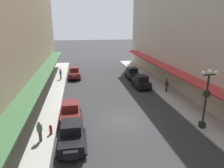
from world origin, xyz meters
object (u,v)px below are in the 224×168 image
at_px(pedestrian_0, 40,131).
at_px(pedestrian_2, 167,86).
at_px(parked_car_0, 141,81).
at_px(parked_car_2, 133,73).
at_px(pedestrian_3, 61,74).
at_px(fire_hydrant, 51,129).
at_px(parked_car_3, 74,73).
at_px(parked_car_4, 71,112).
at_px(lamp_post_with_clock, 206,97).
at_px(parked_car_1, 72,135).

height_order(pedestrian_0, pedestrian_2, pedestrian_2).
distance_m(parked_car_0, pedestrian_0, 16.82).
height_order(parked_car_0, parked_car_2, same).
distance_m(pedestrian_0, pedestrian_2, 17.14).
bearing_deg(pedestrian_0, pedestrian_3, 89.35).
distance_m(fire_hydrant, pedestrian_0, 1.22).
bearing_deg(parked_car_2, parked_car_3, 168.50).
xyz_separation_m(parked_car_0, parked_car_4, (-9.58, -8.82, 0.00)).
bearing_deg(pedestrian_2, fire_hydrant, -148.61).
relative_size(parked_car_0, pedestrian_2, 2.57).
bearing_deg(lamp_post_with_clock, pedestrian_0, 179.39).
xyz_separation_m(parked_car_0, pedestrian_3, (-11.57, 6.11, 0.07)).
distance_m(parked_car_3, pedestrian_3, 2.31).
xyz_separation_m(lamp_post_with_clock, fire_hydrant, (-12.75, 1.08, -2.42)).
distance_m(parked_car_0, parked_car_4, 13.02).
xyz_separation_m(parked_car_2, lamp_post_with_clock, (1.51, -17.12, 2.04)).
bearing_deg(parked_car_3, lamp_post_with_clock, -59.94).
relative_size(parked_car_1, pedestrian_0, 2.60).
xyz_separation_m(parked_car_1, parked_car_3, (-0.00, 19.76, 0.00)).
distance_m(parked_car_2, pedestrian_0, 20.72).
bearing_deg(pedestrian_2, parked_car_4, -153.34).
xyz_separation_m(parked_car_0, lamp_post_with_clock, (1.63, -12.16, 2.04)).
bearing_deg(pedestrian_2, parked_car_3, 141.40).
height_order(parked_car_3, lamp_post_with_clock, lamp_post_with_clock).
distance_m(parked_car_2, pedestrian_2, 8.05).
bearing_deg(parked_car_0, pedestrian_2, -45.86).
xyz_separation_m(parked_car_1, pedestrian_3, (-2.17, 18.98, 0.07)).
height_order(parked_car_1, pedestrian_3, parked_car_1).
distance_m(parked_car_0, lamp_post_with_clock, 12.43).
bearing_deg(pedestrian_0, parked_car_1, -19.63).
distance_m(parked_car_1, parked_car_3, 19.76).
relative_size(lamp_post_with_clock, pedestrian_3, 3.09).
height_order(lamp_post_with_clock, fire_hydrant, lamp_post_with_clock).
height_order(parked_car_0, pedestrian_0, parked_car_0).
bearing_deg(pedestrian_0, lamp_post_with_clock, -0.61).
height_order(parked_car_1, lamp_post_with_clock, lamp_post_with_clock).
bearing_deg(parked_car_4, pedestrian_2, 26.66).
distance_m(parked_car_2, parked_car_3, 9.71).
bearing_deg(lamp_post_with_clock, parked_car_1, -176.34).
height_order(fire_hydrant, pedestrian_2, pedestrian_2).
bearing_deg(lamp_post_with_clock, parked_car_2, 95.04).
distance_m(parked_car_1, pedestrian_3, 19.10).
bearing_deg(lamp_post_with_clock, pedestrian_2, 84.04).
xyz_separation_m(parked_car_2, pedestrian_2, (2.50, -7.66, 0.07)).
xyz_separation_m(parked_car_1, pedestrian_0, (-2.38, 0.85, 0.05)).
bearing_deg(fire_hydrant, parked_car_2, 54.97).
relative_size(parked_car_4, pedestrian_3, 2.56).
relative_size(parked_car_0, fire_hydrant, 5.24).
bearing_deg(pedestrian_3, lamp_post_with_clock, -54.16).
height_order(parked_car_1, pedestrian_2, parked_car_1).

